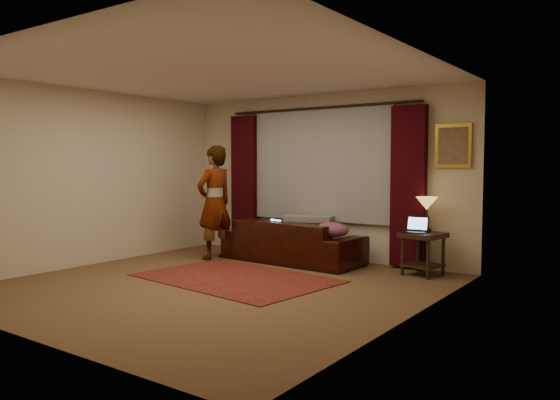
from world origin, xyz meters
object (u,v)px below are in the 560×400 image
(tiffany_lamp, at_px, (427,214))
(sofa, at_px, (292,233))
(end_table, at_px, (423,254))
(laptop_table, at_px, (415,225))
(person, at_px, (215,203))
(laptop_sofa, at_px, (270,226))

(tiffany_lamp, bearing_deg, sofa, -169.47)
(end_table, height_order, tiffany_lamp, tiffany_lamp)
(laptop_table, xyz_separation_m, person, (-3.07, -0.59, 0.21))
(tiffany_lamp, height_order, laptop_table, tiffany_lamp)
(sofa, distance_m, laptop_sofa, 0.36)
(laptop_table, height_order, person, person)
(sofa, relative_size, tiffany_lamp, 4.68)
(end_table, bearing_deg, tiffany_lamp, 97.40)
(end_table, xyz_separation_m, tiffany_lamp, (-0.02, 0.17, 0.53))
(end_table, bearing_deg, person, -167.89)
(laptop_sofa, bearing_deg, tiffany_lamp, 32.63)
(tiffany_lamp, relative_size, laptop_table, 1.44)
(end_table, height_order, laptop_table, laptop_table)
(tiffany_lamp, bearing_deg, laptop_sofa, -165.93)
(sofa, bearing_deg, tiffany_lamp, -166.70)
(sofa, xyz_separation_m, laptop_table, (1.92, 0.12, 0.24))
(laptop_sofa, xyz_separation_m, end_table, (2.28, 0.40, -0.27))
(end_table, bearing_deg, laptop_table, -135.90)
(tiffany_lamp, xyz_separation_m, laptop_table, (-0.06, -0.25, -0.13))
(end_table, xyz_separation_m, person, (-3.15, -0.68, 0.61))
(end_table, relative_size, tiffany_lamp, 1.23)
(end_table, height_order, person, person)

